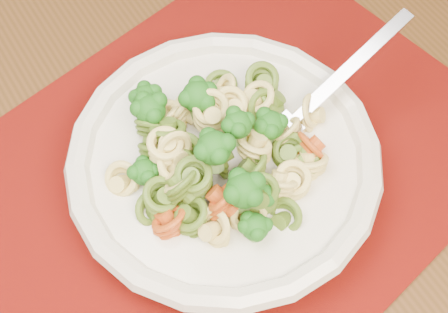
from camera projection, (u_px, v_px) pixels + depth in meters
name	position (u px, v px, depth m)	size (l,w,h in m)	color
dining_table	(211.00, 123.00, 0.67)	(1.43, 1.04, 0.71)	#4B2D15
placemat	(227.00, 166.00, 0.53)	(0.44, 0.34, 0.00)	#630F04
pasta_bowl	(224.00, 163.00, 0.49)	(0.25, 0.25, 0.05)	silver
pasta_broccoli_heap	(224.00, 153.00, 0.48)	(0.21, 0.21, 0.06)	#CFBB66
fork	(284.00, 130.00, 0.49)	(0.19, 0.02, 0.01)	silver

